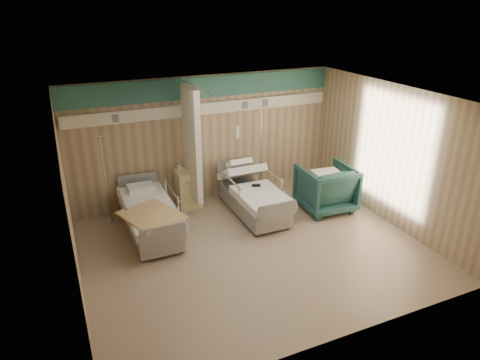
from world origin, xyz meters
The scene contains 13 objects.
ground centered at (0.00, 0.00, 0.00)m, with size 6.00×5.00×0.00m, color gray.
room_walls centered at (-0.03, 0.25, 1.86)m, with size 6.04×5.04×2.82m.
bed_right centered at (0.60, 1.30, 0.32)m, with size 1.00×2.16×0.63m, color white, non-canonical shape.
bed_left centered at (-1.60, 1.30, 0.32)m, with size 1.00×2.16×0.63m, color white, non-canonical shape.
bedside_cabinet centered at (-0.55, 2.20, 0.42)m, with size 0.50×0.48×0.85m, color #E8DF91.
visitor_armchair centered at (2.13, 0.87, 0.50)m, with size 1.06×1.10×1.00m, color #1C4846.
waffle_blanket centered at (2.12, 0.84, 1.03)m, with size 0.57×0.51×0.06m, color silver.
iv_stand_right centered at (1.10, 2.01, 0.43)m, with size 0.37×0.37×2.09m.
iv_stand_left centered at (-2.25, 2.18, 0.38)m, with size 0.33×0.33×1.85m.
call_remote centered at (0.66, 1.29, 0.65)m, with size 0.18×0.08×0.04m, color black.
tan_blanket centered at (-1.66, 0.84, 0.65)m, with size 0.86×1.09×0.04m, color tan.
toiletry_bag centered at (-0.42, 2.27, 0.91)m, with size 0.22×0.14×0.12m, color black.
white_cup centered at (-0.72, 2.23, 0.91)m, with size 0.08×0.08×0.12m, color white.
Camera 1 is at (-2.95, -6.10, 4.26)m, focal length 32.00 mm.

